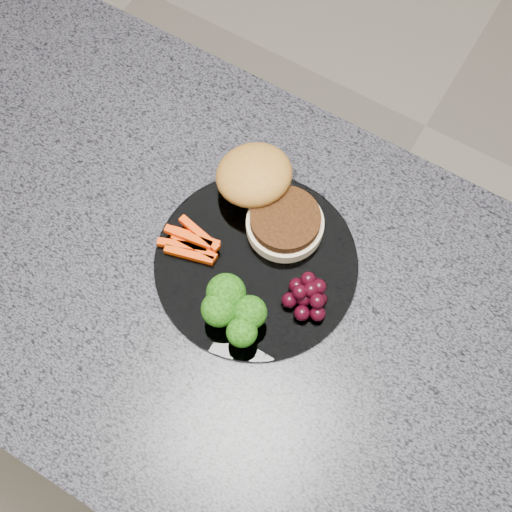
{
  "coord_description": "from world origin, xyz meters",
  "views": [
    {
      "loc": [
        0.18,
        -0.26,
        1.74
      ],
      "look_at": [
        0.0,
        0.05,
        0.93
      ],
      "focal_mm": 50.0,
      "sensor_mm": 36.0,
      "label": 1
    }
  ],
  "objects_px": {
    "island_cabinet": "(242,382)",
    "grape_bunch": "(308,295)",
    "burger": "(265,193)",
    "plate": "(256,263)"
  },
  "relations": [
    {
      "from": "island_cabinet",
      "to": "grape_bunch",
      "type": "xyz_separation_m",
      "value": [
        0.08,
        0.04,
        0.49
      ]
    },
    {
      "from": "burger",
      "to": "plate",
      "type": "bearing_deg",
      "value": -46.03
    },
    {
      "from": "grape_bunch",
      "to": "plate",
      "type": "bearing_deg",
      "value": 172.66
    },
    {
      "from": "island_cabinet",
      "to": "grape_bunch",
      "type": "bearing_deg",
      "value": 24.54
    },
    {
      "from": "grape_bunch",
      "to": "island_cabinet",
      "type": "bearing_deg",
      "value": -155.46
    },
    {
      "from": "burger",
      "to": "island_cabinet",
      "type": "bearing_deg",
      "value": -54.58
    },
    {
      "from": "plate",
      "to": "burger",
      "type": "distance_m",
      "value": 0.09
    },
    {
      "from": "island_cabinet",
      "to": "plate",
      "type": "bearing_deg",
      "value": 89.19
    },
    {
      "from": "island_cabinet",
      "to": "plate",
      "type": "relative_size",
      "value": 4.62
    },
    {
      "from": "plate",
      "to": "grape_bunch",
      "type": "bearing_deg",
      "value": -7.34
    }
  ]
}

